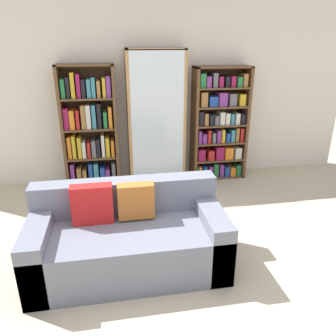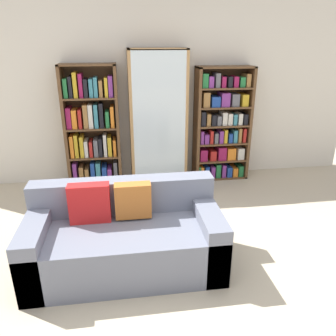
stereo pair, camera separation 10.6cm
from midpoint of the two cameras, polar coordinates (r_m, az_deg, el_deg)
ground_plane at (r=2.96m, az=-0.47°, el=-20.08°), size 16.00×16.00×0.00m
wall_back at (r=4.75m, az=-5.65°, el=13.93°), size 6.29×0.06×2.70m
couch at (r=3.05m, az=-7.95°, el=-12.15°), size 1.70×0.80×0.79m
bookshelf_left at (r=4.65m, az=-14.11°, el=6.36°), size 0.74×0.32×1.68m
display_cabinet at (r=4.62m, az=-2.80°, el=8.53°), size 0.79×0.36×1.87m
bookshelf_right at (r=4.87m, az=8.28°, el=7.28°), size 0.80×0.32×1.63m
wine_bottle at (r=4.50m, az=4.64°, el=-2.40°), size 0.09×0.09×0.36m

